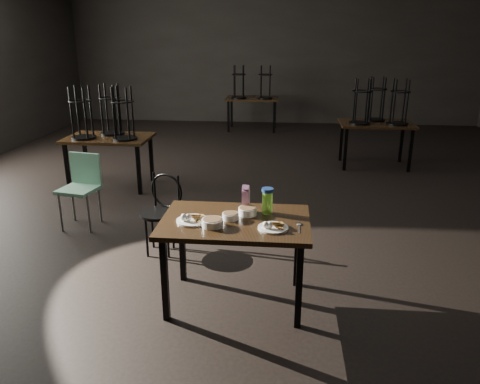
# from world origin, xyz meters

# --- Properties ---
(room) EXTENTS (12.00, 12.04, 3.22)m
(room) POSITION_xyz_m (-0.06, 0.01, 2.33)
(room) COLOR black
(room) RESTS_ON ground
(main_table) EXTENTS (1.20, 0.80, 0.75)m
(main_table) POSITION_xyz_m (-0.07, -2.40, 0.67)
(main_table) COLOR black
(main_table) RESTS_ON ground
(plate_left) EXTENTS (0.26, 0.26, 0.08)m
(plate_left) POSITION_xyz_m (-0.41, -2.47, 0.77)
(plate_left) COLOR white
(plate_left) RESTS_ON main_table
(plate_right) EXTENTS (0.24, 0.24, 0.08)m
(plate_right) POSITION_xyz_m (0.24, -2.55, 0.77)
(plate_right) COLOR white
(plate_right) RESTS_ON main_table
(bowl_near) EXTENTS (0.13, 0.13, 0.05)m
(bowl_near) POSITION_xyz_m (-0.11, -2.40, 0.78)
(bowl_near) COLOR white
(bowl_near) RESTS_ON main_table
(bowl_far) EXTENTS (0.15, 0.15, 0.06)m
(bowl_far) POSITION_xyz_m (0.02, -2.28, 0.78)
(bowl_far) COLOR white
(bowl_far) RESTS_ON main_table
(bowl_big) EXTENTS (0.17, 0.17, 0.06)m
(bowl_big) POSITION_xyz_m (-0.23, -2.55, 0.78)
(bowl_big) COLOR white
(bowl_big) RESTS_ON main_table
(juice_carton) EXTENTS (0.07, 0.07, 0.23)m
(juice_carton) POSITION_xyz_m (0.00, -2.20, 0.86)
(juice_carton) COLOR #821777
(juice_carton) RESTS_ON main_table
(water_bottle) EXTENTS (0.11, 0.11, 0.22)m
(water_bottle) POSITION_xyz_m (0.18, -2.23, 0.86)
(water_bottle) COLOR #8DF146
(water_bottle) RESTS_ON main_table
(spoon) EXTENTS (0.04, 0.20, 0.01)m
(spoon) POSITION_xyz_m (0.44, -2.47, 0.75)
(spoon) COLOR silver
(spoon) RESTS_ON main_table
(bentwood_chair) EXTENTS (0.43, 0.42, 0.81)m
(bentwood_chair) POSITION_xyz_m (-0.92, -1.48, 0.48)
(bentwood_chair) COLOR black
(bentwood_chair) RESTS_ON ground
(school_chair) EXTENTS (0.46, 0.46, 0.85)m
(school_chair) POSITION_xyz_m (-2.03, -0.89, 0.51)
(school_chair) COLOR #7CC19E
(school_chair) RESTS_ON ground
(bg_table_left) EXTENTS (1.20, 0.80, 1.48)m
(bg_table_left) POSITION_xyz_m (-2.23, 0.54, 0.78)
(bg_table_left) COLOR black
(bg_table_left) RESTS_ON ground
(bg_table_right) EXTENTS (1.20, 0.80, 1.48)m
(bg_table_right) POSITION_xyz_m (1.83, 2.06, 0.78)
(bg_table_right) COLOR black
(bg_table_right) RESTS_ON ground
(bg_table_far) EXTENTS (1.20, 0.80, 1.48)m
(bg_table_far) POSITION_xyz_m (-0.46, 4.96, 0.75)
(bg_table_far) COLOR black
(bg_table_far) RESTS_ON ground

